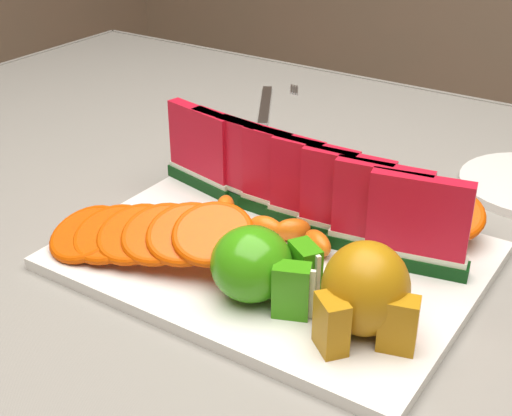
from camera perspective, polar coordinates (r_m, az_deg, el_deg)
The scene contains 10 objects.
table at distance 0.86m, azimuth 2.79°, elevation -6.88°, with size 1.40×0.90×0.75m.
tablecloth at distance 0.83m, azimuth 2.89°, elevation -3.33°, with size 1.53×1.03×0.20m.
platter at distance 0.73m, azimuth 1.41°, elevation -3.82°, with size 0.40×0.30×0.01m.
apple_cluster at distance 0.64m, azimuth 0.27°, elevation -4.70°, with size 0.10×0.09×0.07m.
pear_cluster at distance 0.60m, azimuth 8.76°, elevation -6.72°, with size 0.10×0.11×0.08m.
fork at distance 1.15m, azimuth 0.99°, elevation 8.38°, with size 0.10×0.19×0.00m.
watermelon_row at distance 0.75m, azimuth 3.36°, elevation 1.89°, with size 0.39×0.07×0.10m.
orange_fan_front at distance 0.71m, azimuth -8.65°, elevation -2.04°, with size 0.23×0.14×0.06m.
orange_fan_back at distance 0.80m, azimuth 6.80°, elevation 1.37°, with size 0.34×0.11×0.05m.
tangerine_segments at distance 0.74m, azimuth 0.47°, elevation -1.54°, with size 0.16×0.07×0.02m.
Camera 1 is at (0.35, -0.61, 1.15)m, focal length 50.00 mm.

